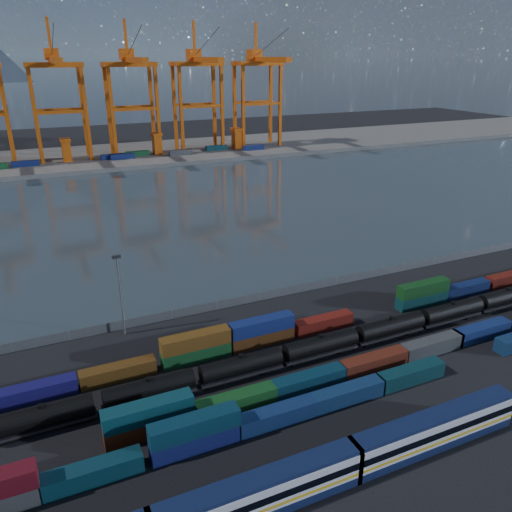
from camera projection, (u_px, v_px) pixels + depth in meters
name	position (u px, v px, depth m)	size (l,w,h in m)	color
ground	(327.00, 368.00, 87.09)	(700.00, 700.00, 0.00)	black
harbor_water	(168.00, 210.00, 175.77)	(700.00, 700.00, 0.00)	#2F3C43
far_quay	(116.00, 156.00, 264.09)	(700.00, 70.00, 2.00)	#514F4C
passenger_train	(261.00, 495.00, 58.40)	(78.72, 3.30, 5.66)	silver
container_row_south	(310.00, 402.00, 75.18)	(139.86, 2.56, 5.46)	#36393B
container_row_mid	(315.00, 378.00, 81.46)	(141.38, 2.61, 5.57)	#48494D
container_row_north	(311.00, 323.00, 97.51)	(142.58, 2.55, 5.43)	#0F254F
tanker_string	(390.00, 327.00, 95.45)	(138.74, 3.17, 4.53)	black
waterfront_fence	(260.00, 297.00, 110.36)	(160.12, 0.12, 2.20)	#595B5E
yard_light_mast	(120.00, 291.00, 94.10)	(1.60, 0.40, 16.60)	slate
gantry_cranes	(94.00, 76.00, 240.48)	(200.77, 49.48, 67.01)	#BF4D0D
quay_containers	(98.00, 158.00, 246.75)	(172.58, 10.99, 2.60)	navy
straddle_carriers	(113.00, 146.00, 252.13)	(140.00, 7.00, 11.10)	#BF4D0D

